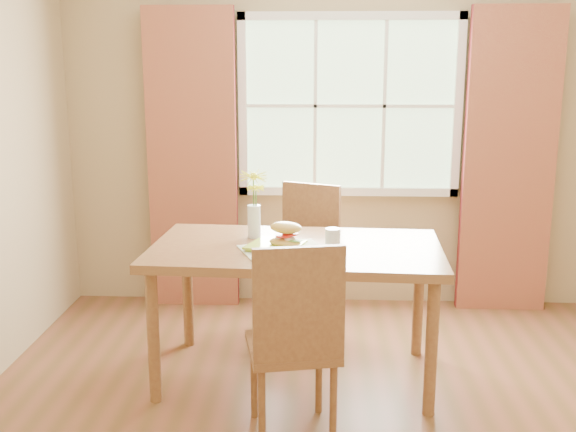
% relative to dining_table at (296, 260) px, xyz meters
% --- Properties ---
extents(room, '(4.24, 3.84, 2.74)m').
position_rel_dining_table_xyz_m(room, '(0.35, -0.58, 0.64)').
color(room, brown).
rests_on(room, ground).
extents(window, '(1.62, 0.06, 1.32)m').
position_rel_dining_table_xyz_m(window, '(0.35, 1.29, 0.79)').
color(window, '#A4CA99').
rests_on(window, room).
extents(curtain_left, '(0.65, 0.08, 2.20)m').
position_rel_dining_table_xyz_m(curtain_left, '(-0.80, 1.20, 0.39)').
color(curtain_left, maroon).
rests_on(curtain_left, room).
extents(curtain_right, '(0.65, 0.08, 2.20)m').
position_rel_dining_table_xyz_m(curtain_right, '(1.50, 1.20, 0.39)').
color(curtain_right, maroon).
rests_on(curtain_right, room).
extents(dining_table, '(1.68, 1.01, 0.80)m').
position_rel_dining_table_xyz_m(dining_table, '(0.00, 0.00, 0.00)').
color(dining_table, brown).
rests_on(dining_table, room).
extents(chair_near, '(0.50, 0.50, 1.01)m').
position_rel_dining_table_xyz_m(chair_near, '(0.02, -0.71, -0.16)').
color(chair_near, brown).
rests_on(chair_near, room).
extents(chair_far, '(0.56, 0.56, 1.01)m').
position_rel_dining_table_xyz_m(chair_far, '(0.04, 0.70, -0.16)').
color(chair_far, brown).
rests_on(chair_far, room).
extents(placemat, '(0.54, 0.47, 0.01)m').
position_rel_dining_table_xyz_m(placemat, '(-0.07, -0.10, 0.09)').
color(placemat, beige).
rests_on(placemat, dining_table).
extents(plate, '(0.36, 0.36, 0.01)m').
position_rel_dining_table_xyz_m(plate, '(-0.11, -0.07, 0.10)').
color(plate, '#97B82E').
rests_on(plate, placemat).
extents(croissant_sandwich, '(0.22, 0.18, 0.14)m').
position_rel_dining_table_xyz_m(croissant_sandwich, '(-0.05, -0.08, 0.17)').
color(croissant_sandwich, gold).
rests_on(croissant_sandwich, plate).
extents(water_glass, '(0.08, 0.08, 0.13)m').
position_rel_dining_table_xyz_m(water_glass, '(0.20, -0.09, 0.14)').
color(water_glass, silver).
rests_on(water_glass, dining_table).
extents(flower_vase, '(0.16, 0.16, 0.40)m').
position_rel_dining_table_xyz_m(flower_vase, '(-0.25, 0.18, 0.32)').
color(flower_vase, silver).
rests_on(flower_vase, dining_table).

